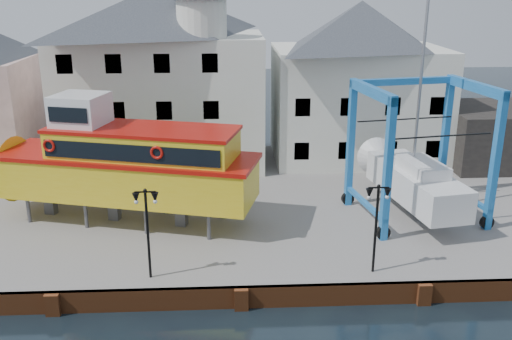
{
  "coord_description": "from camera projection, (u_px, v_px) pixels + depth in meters",
  "views": [
    {
      "loc": [
        -0.49,
        -21.54,
        13.56
      ],
      "look_at": [
        1.0,
        7.0,
        4.0
      ],
      "focal_mm": 40.0,
      "sensor_mm": 36.0,
      "label": 1
    }
  ],
  "objects": [
    {
      "name": "ground",
      "position": [
        241.0,
        309.0,
        24.72
      ],
      "size": [
        140.0,
        140.0,
        0.0
      ],
      "primitive_type": "plane",
      "color": "black",
      "rests_on": "ground"
    },
    {
      "name": "hardstanding",
      "position": [
        236.0,
        204.0,
        34.98
      ],
      "size": [
        44.0,
        22.0,
        1.0
      ],
      "primitive_type": "cube",
      "color": "slate",
      "rests_on": "ground"
    },
    {
      "name": "quay_wall",
      "position": [
        241.0,
        297.0,
        24.66
      ],
      "size": [
        44.0,
        0.47,
        1.0
      ],
      "color": "brown",
      "rests_on": "ground"
    },
    {
      "name": "building_white_main",
      "position": [
        163.0,
        74.0,
        39.57
      ],
      "size": [
        14.0,
        8.3,
        14.0
      ],
      "color": "silver",
      "rests_on": "hardstanding"
    },
    {
      "name": "building_white_right",
      "position": [
        358.0,
        81.0,
        41.07
      ],
      "size": [
        12.0,
        8.0,
        11.2
      ],
      "color": "silver",
      "rests_on": "hardstanding"
    },
    {
      "name": "shed_dark",
      "position": [
        499.0,
        135.0,
        40.81
      ],
      "size": [
        8.0,
        7.0,
        4.0
      ],
      "primitive_type": "cube",
      "color": "black",
      "rests_on": "hardstanding"
    },
    {
      "name": "lamp_post_left",
      "position": [
        146.0,
        211.0,
        24.34
      ],
      "size": [
        1.12,
        0.32,
        4.2
      ],
      "color": "black",
      "rests_on": "hardstanding"
    },
    {
      "name": "lamp_post_right",
      "position": [
        377.0,
        206.0,
        24.83
      ],
      "size": [
        1.12,
        0.32,
        4.2
      ],
      "color": "black",
      "rests_on": "hardstanding"
    },
    {
      "name": "tour_boat",
      "position": [
        111.0,
        163.0,
        30.43
      ],
      "size": [
        16.29,
        7.81,
        6.91
      ],
      "rotation": [
        0.0,
        0.0,
        -0.27
      ],
      "color": "#59595E",
      "rests_on": "hardstanding"
    },
    {
      "name": "travel_lift",
      "position": [
        409.0,
        171.0,
        31.95
      ],
      "size": [
        7.43,
        9.71,
        14.26
      ],
      "rotation": [
        0.0,
        0.0,
        0.17
      ],
      "color": "#155A9E",
      "rests_on": "hardstanding"
    }
  ]
}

